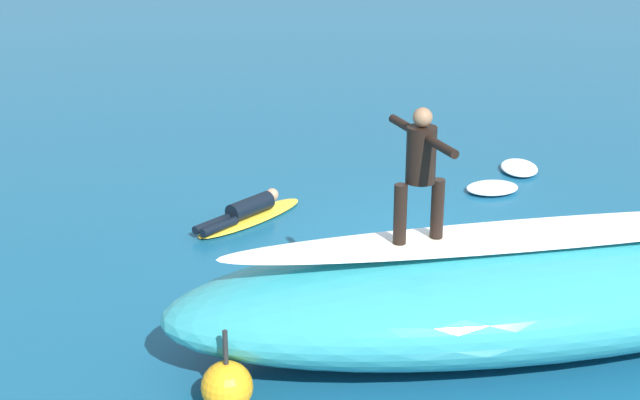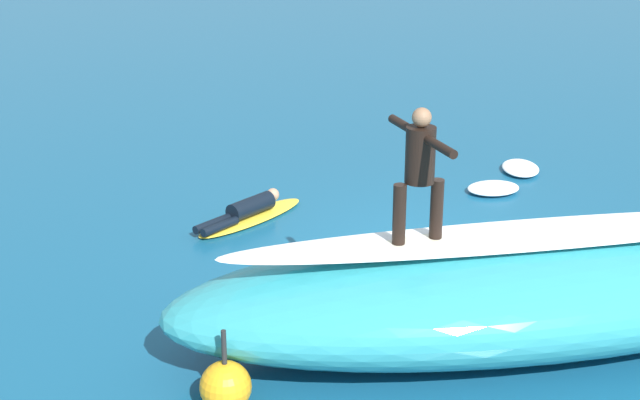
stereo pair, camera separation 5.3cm
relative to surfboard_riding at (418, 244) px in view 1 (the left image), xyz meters
The scene contains 10 objects.
ground_plane 2.94m from the surfboard_riding, 129.82° to the right, with size 120.00×120.00×0.00m, color #145175.
wave_crest 1.48m from the surfboard_riding, 161.81° to the left, with size 8.23×2.52×1.26m, color teal.
wave_foam_lip 1.31m from the surfboard_riding, 161.81° to the left, with size 7.00×0.88×0.08m, color white.
surfboard_riding is the anchor object (origin of this frame).
surfer_riding 0.90m from the surfboard_riding, 135.00° to the right, with size 0.58×1.40×1.48m.
surfboard_paddling 4.66m from the surfboard_riding, 91.50° to the right, with size 2.11×0.52×0.07m, color yellow.
surfer_paddling 4.57m from the surfboard_riding, 89.99° to the right, with size 1.61×0.77×0.30m.
buoy_marker 2.55m from the surfboard_riding, ahead, with size 0.53×0.53×0.90m.
foam_patch_near 5.62m from the surfboard_riding, 138.47° to the right, with size 0.88×0.68×0.14m, color white.
foam_patch_mid 6.80m from the surfboard_riding, 140.83° to the right, with size 0.96×0.63×0.13m, color white.
Camera 1 is at (7.26, 9.69, 5.35)m, focal length 53.22 mm.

